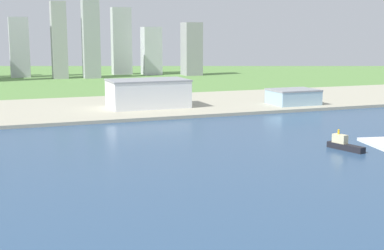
% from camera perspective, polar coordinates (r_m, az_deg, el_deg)
% --- Properties ---
extents(ground_plane, '(2400.00, 2400.00, 0.00)m').
position_cam_1_polar(ground_plane, '(256.29, -8.58, -4.32)').
color(ground_plane, '#5D8B44').
extents(water_bay, '(840.00, 360.00, 0.15)m').
position_cam_1_polar(water_bay, '(200.11, -4.94, -8.23)').
color(water_bay, '#2D4C70').
rests_on(water_bay, ground).
extents(industrial_pier, '(840.00, 140.00, 2.50)m').
position_cam_1_polar(industrial_pier, '(440.68, -13.77, 1.54)').
color(industrial_pier, '#ACA690').
rests_on(industrial_pier, ground).
extents(tugboat_small, '(9.90, 22.44, 10.30)m').
position_cam_1_polar(tugboat_small, '(299.17, 15.55, -1.97)').
color(tugboat_small, black).
rests_on(tugboat_small, water_bay).
extents(warehouse_main, '(62.27, 37.19, 22.00)m').
position_cam_1_polar(warehouse_main, '(435.57, -4.62, 3.32)').
color(warehouse_main, white).
rests_on(warehouse_main, industrial_pier).
extents(warehouse_annex, '(37.76, 30.23, 12.44)m').
position_cam_1_polar(warehouse_annex, '(459.81, 10.50, 2.93)').
color(warehouse_annex, '#99BCD1').
rests_on(warehouse_annex, industrial_pier).
extents(distant_skyline, '(408.47, 77.78, 157.48)m').
position_cam_1_polar(distant_skyline, '(762.01, -16.67, 8.87)').
color(distant_skyline, '#B2B5B9').
rests_on(distant_skyline, ground).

